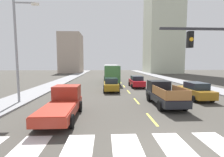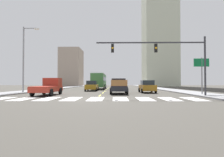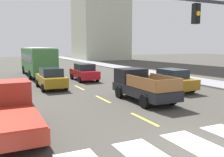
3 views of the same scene
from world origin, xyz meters
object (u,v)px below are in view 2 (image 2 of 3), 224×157
(direction_sign_green, at_px, (202,68))
(city_bus, at_px, (99,80))
(sedan_near_right, at_px, (147,87))
(pickup_stakebed, at_px, (119,86))
(traffic_signal_gantry, at_px, (169,54))
(sedan_near_left, at_px, (92,86))
(streetlight_left, at_px, (25,56))
(sedan_far, at_px, (116,85))
(pickup_dark, at_px, (49,87))

(direction_sign_green, bearing_deg, city_bus, 124.04)
(direction_sign_green, bearing_deg, sedan_near_right, 136.37)
(city_bus, bearing_deg, pickup_stakebed, -78.48)
(pickup_stakebed, relative_size, traffic_signal_gantry, 0.48)
(sedan_near_right, bearing_deg, sedan_near_left, 151.60)
(direction_sign_green, height_order, streetlight_left, streetlight_left)
(sedan_far, relative_size, traffic_signal_gantry, 0.40)
(pickup_dark, relative_size, traffic_signal_gantry, 0.48)
(pickup_stakebed, distance_m, sedan_near_right, 4.39)
(streetlight_left, bearing_deg, pickup_stakebed, -3.74)
(sedan_near_left, height_order, sedan_far, same)
(sedan_near_left, distance_m, streetlight_left, 11.14)
(sedan_near_right, distance_m, traffic_signal_gantry, 8.07)
(sedan_near_left, xyz_separation_m, streetlight_left, (-8.41, -6.03, 4.11))
(pickup_dark, xyz_separation_m, streetlight_left, (-4.74, 3.74, 4.05))
(pickup_dark, xyz_separation_m, traffic_signal_gantry, (12.87, -2.53, 3.35))
(pickup_dark, distance_m, direction_sign_green, 17.34)
(traffic_signal_gantry, bearing_deg, sedan_far, 108.15)
(direction_sign_green, bearing_deg, sedan_far, 125.33)
(sedan_far, xyz_separation_m, traffic_signal_gantry, (5.15, -15.70, 3.41))
(city_bus, xyz_separation_m, sedan_near_right, (7.95, -14.50, -1.09))
(pickup_dark, height_order, city_bus, city_bus)
(sedan_far, distance_m, streetlight_left, 16.15)
(sedan_far, distance_m, direction_sign_green, 16.55)
(sedan_far, height_order, streetlight_left, streetlight_left)
(sedan_near_right, relative_size, direction_sign_green, 1.05)
(traffic_signal_gantry, distance_m, direction_sign_green, 5.07)
(sedan_near_left, relative_size, sedan_near_right, 1.00)
(sedan_near_right, bearing_deg, streetlight_left, -173.85)
(pickup_stakebed, height_order, sedan_near_left, pickup_stakebed)
(pickup_dark, bearing_deg, sedan_near_right, 18.90)
(sedan_near_left, distance_m, direction_sign_green, 16.97)
(pickup_stakebed, bearing_deg, sedan_near_left, 119.65)
(pickup_stakebed, height_order, streetlight_left, streetlight_left)
(sedan_near_right, xyz_separation_m, traffic_signal_gantry, (0.85, -7.27, 3.41))
(sedan_near_right, relative_size, streetlight_left, 0.49)
(sedan_far, distance_m, sedan_near_right, 9.46)
(sedan_near_right, bearing_deg, traffic_signal_gantry, -80.52)
(sedan_near_right, height_order, direction_sign_green, direction_sign_green)
(pickup_dark, distance_m, sedan_near_right, 12.91)
(direction_sign_green, xyz_separation_m, streetlight_left, (-21.95, 3.97, 1.94))
(sedan_far, distance_m, traffic_signal_gantry, 16.87)
(sedan_near_right, xyz_separation_m, direction_sign_green, (5.20, -4.96, 2.17))
(pickup_stakebed, xyz_separation_m, pickup_dark, (-8.02, -2.91, -0.02))
(sedan_near_right, bearing_deg, pickup_stakebed, -152.69)
(sedan_near_right, xyz_separation_m, streetlight_left, (-16.75, -0.99, 4.11))
(city_bus, bearing_deg, sedan_near_left, -94.47)
(pickup_dark, distance_m, streetlight_left, 7.27)
(pickup_dark, bearing_deg, traffic_signal_gantry, -13.75)
(pickup_stakebed, distance_m, direction_sign_green, 9.94)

